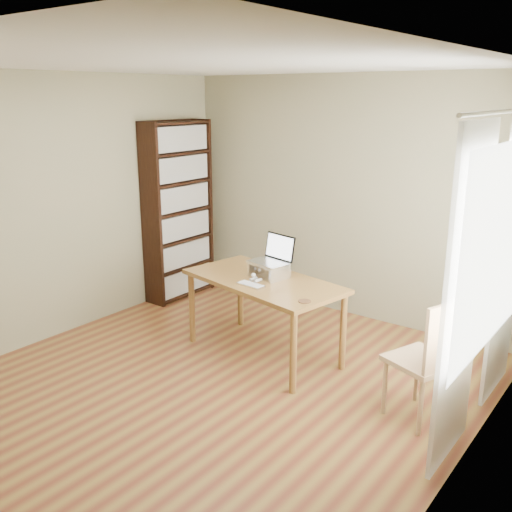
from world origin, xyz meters
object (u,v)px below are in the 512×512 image
(bookshelf, at_px, (178,211))
(cat, at_px, (271,270))
(laptop, at_px, (273,255))
(chair, at_px, (432,355))
(desk, at_px, (264,288))
(keyboard, at_px, (251,285))

(bookshelf, relative_size, cat, 4.50)
(laptop, distance_m, cat, 0.14)
(bookshelf, xyz_separation_m, chair, (3.47, -0.91, -0.51))
(desk, height_order, keyboard, keyboard)
(chair, bearing_deg, desk, -165.86)
(desk, bearing_deg, laptop, 100.55)
(keyboard, xyz_separation_m, chair, (1.65, 0.05, -0.22))
(laptop, bearing_deg, cat, -79.50)
(bookshelf, height_order, desk, bookshelf)
(bookshelf, height_order, keyboard, bookshelf)
(bookshelf, bearing_deg, laptop, -18.34)
(desk, bearing_deg, cat, 100.57)
(bookshelf, xyz_separation_m, desk, (1.80, -0.74, -0.39))
(cat, relative_size, chair, 0.47)
(cat, bearing_deg, keyboard, -77.05)
(bookshelf, xyz_separation_m, cat, (1.80, -0.63, -0.24))
(laptop, bearing_deg, keyboard, -75.98)
(desk, relative_size, chair, 1.63)
(laptop, height_order, keyboard, laptop)
(bookshelf, relative_size, chair, 2.12)
(bookshelf, height_order, cat, bookshelf)
(bookshelf, distance_m, cat, 1.92)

